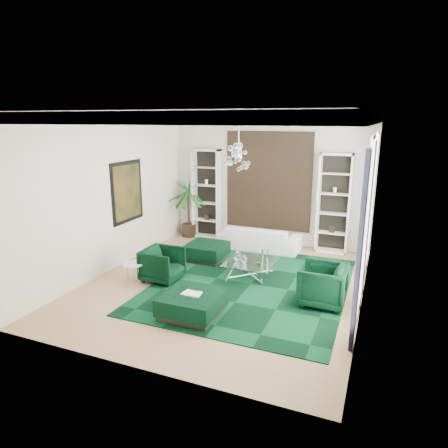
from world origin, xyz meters
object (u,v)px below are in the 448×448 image
at_px(ottoman_front, 192,304).
at_px(side_table, 134,273).
at_px(sofa, 259,238).
at_px(ottoman_side, 207,252).
at_px(armchair_right, 322,285).
at_px(palm, 188,199).
at_px(coffee_table, 251,270).
at_px(armchair_left, 162,264).

xyz_separation_m(ottoman_front, side_table, (-1.95, 0.88, 0.01)).
height_order(sofa, ottoman_side, sofa).
height_order(armchair_right, palm, palm).
bearing_deg(palm, ottoman_side, -51.15).
distance_m(sofa, ottoman_front, 4.37).
bearing_deg(coffee_table, ottoman_front, -101.40).
distance_m(sofa, side_table, 3.99).
relative_size(sofa, side_table, 4.85).
distance_m(ottoman_front, side_table, 2.14).
distance_m(ottoman_side, side_table, 2.27).
bearing_deg(armchair_right, coffee_table, -114.44).
height_order(ottoman_front, palm, palm).
xyz_separation_m(side_table, palm, (-0.56, 3.90, 0.99)).
bearing_deg(sofa, ottoman_side, 53.11).
relative_size(sofa, coffee_table, 2.04).
relative_size(ottoman_side, palm, 0.41).
bearing_deg(palm, sofa, -9.44).
bearing_deg(armchair_left, sofa, -24.58).
height_order(ottoman_side, side_table, side_table).
height_order(sofa, side_table, sofa).
relative_size(ottoman_front, side_table, 2.26).
bearing_deg(armchair_left, side_table, 126.72).
distance_m(sofa, armchair_right, 3.72).
distance_m(coffee_table, ottoman_side, 1.68).
relative_size(armchair_left, coffee_table, 0.75).
xyz_separation_m(ottoman_side, side_table, (-0.90, -2.09, 0.01)).
xyz_separation_m(ottoman_side, palm, (-1.46, 1.81, 1.00)).
xyz_separation_m(sofa, palm, (-2.51, 0.42, 0.89)).
height_order(coffee_table, ottoman_front, ottoman_front).
bearing_deg(sofa, side_table, 60.82).
xyz_separation_m(armchair_left, palm, (-1.10, 3.50, 0.84)).
distance_m(armchair_left, side_table, 0.68).
distance_m(ottoman_side, palm, 2.53).
relative_size(armchair_left, armchair_right, 0.92).
bearing_deg(armchair_right, armchair_left, -87.95).
distance_m(ottoman_side, ottoman_front, 3.15).
relative_size(coffee_table, ottoman_side, 1.15).
xyz_separation_m(ottoman_side, ottoman_front, (1.05, -2.97, -0.00)).
height_order(armchair_left, side_table, armchair_left).
height_order(armchair_right, coffee_table, armchair_right).
height_order(armchair_left, palm, palm).
bearing_deg(armchair_left, ottoman_side, -12.17).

